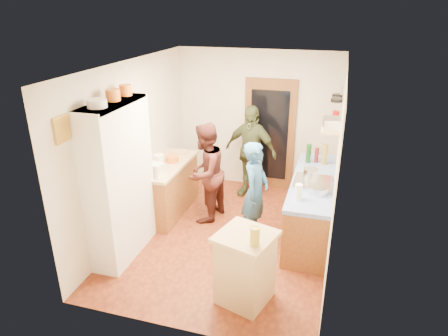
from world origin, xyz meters
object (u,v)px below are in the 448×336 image
at_px(person_left, 208,172).
at_px(person_back, 251,152).
at_px(person_hob, 257,193).
at_px(hutch_body, 120,182).
at_px(right_counter_base, 311,207).
at_px(island_base, 245,269).

height_order(person_left, person_back, person_back).
relative_size(person_left, person_back, 0.96).
bearing_deg(person_hob, person_back, 23.43).
xyz_separation_m(hutch_body, right_counter_base, (2.50, 1.30, -0.68)).
xyz_separation_m(right_counter_base, person_hob, (-0.78, -0.45, 0.35)).
xyz_separation_m(island_base, person_hob, (-0.16, 1.37, 0.34)).
bearing_deg(person_back, right_counter_base, -25.94).
height_order(right_counter_base, person_back, person_back).
bearing_deg(hutch_body, person_back, 60.46).
bearing_deg(person_left, island_base, 42.33).
relative_size(right_counter_base, person_hob, 1.43).
height_order(hutch_body, person_back, hutch_body).
bearing_deg(person_back, island_base, -64.27).
relative_size(person_hob, person_back, 0.90).
xyz_separation_m(person_left, person_back, (0.47, 1.04, 0.03)).
bearing_deg(person_left, right_counter_base, 103.21).
bearing_deg(island_base, hutch_body, 164.67).
relative_size(hutch_body, person_left, 1.34).
xyz_separation_m(island_base, person_back, (-0.58, 2.82, 0.42)).
distance_m(right_counter_base, person_hob, 0.96).
height_order(island_base, person_back, person_back).
bearing_deg(person_back, person_hob, -59.83).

